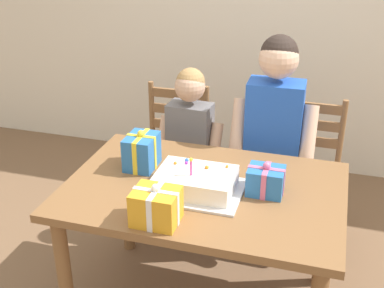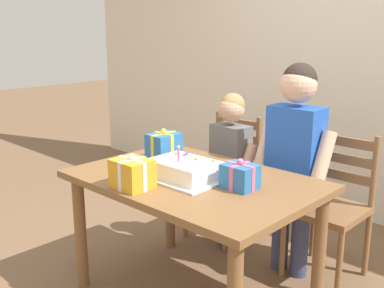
# 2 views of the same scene
# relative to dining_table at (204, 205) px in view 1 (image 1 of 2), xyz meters

# --- Properties ---
(back_wall) EXTENTS (6.40, 0.11, 2.60)m
(back_wall) POSITION_rel_dining_table_xyz_m (0.00, 1.83, 0.66)
(back_wall) COLOR silver
(back_wall) RESTS_ON ground
(dining_table) EXTENTS (1.33, 0.91, 0.75)m
(dining_table) POSITION_rel_dining_table_xyz_m (0.00, 0.00, 0.00)
(dining_table) COLOR brown
(dining_table) RESTS_ON ground
(birthday_cake) EXTENTS (0.44, 0.34, 0.19)m
(birthday_cake) POSITION_rel_dining_table_xyz_m (-0.03, -0.05, 0.15)
(birthday_cake) COLOR silver
(birthday_cake) RESTS_ON dining_table
(gift_box_red_large) EXTENTS (0.20, 0.17, 0.19)m
(gift_box_red_large) POSITION_rel_dining_table_xyz_m (-0.12, -0.34, 0.18)
(gift_box_red_large) COLOR gold
(gift_box_red_large) RESTS_ON dining_table
(gift_box_beside_cake) EXTENTS (0.15, 0.19, 0.21)m
(gift_box_beside_cake) POSITION_rel_dining_table_xyz_m (-0.36, 0.11, 0.19)
(gift_box_beside_cake) COLOR #286BB7
(gift_box_beside_cake) RESTS_ON dining_table
(gift_box_corner_small) EXTENTS (0.17, 0.15, 0.16)m
(gift_box_corner_small) POSITION_rel_dining_table_xyz_m (0.29, 0.03, 0.17)
(gift_box_corner_small) COLOR #286BB7
(gift_box_corner_small) RESTS_ON dining_table
(chair_left) EXTENTS (0.43, 0.43, 0.92)m
(chair_left) POSITION_rel_dining_table_xyz_m (-0.43, 0.80, -0.18)
(chair_left) COLOR brown
(chair_left) RESTS_ON ground
(chair_right) EXTENTS (0.42, 0.42, 0.92)m
(chair_right) POSITION_rel_dining_table_xyz_m (0.43, 0.80, -0.18)
(chair_right) COLOR brown
(chair_right) RESTS_ON ground
(child_older) EXTENTS (0.49, 0.28, 1.35)m
(child_older) POSITION_rel_dining_table_xyz_m (0.24, 0.65, 0.18)
(child_older) COLOR #38426B
(child_older) RESTS_ON ground
(child_younger) EXTENTS (0.41, 0.24, 1.12)m
(child_younger) POSITION_rel_dining_table_xyz_m (-0.27, 0.65, 0.04)
(child_younger) COLOR #38426B
(child_younger) RESTS_ON ground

